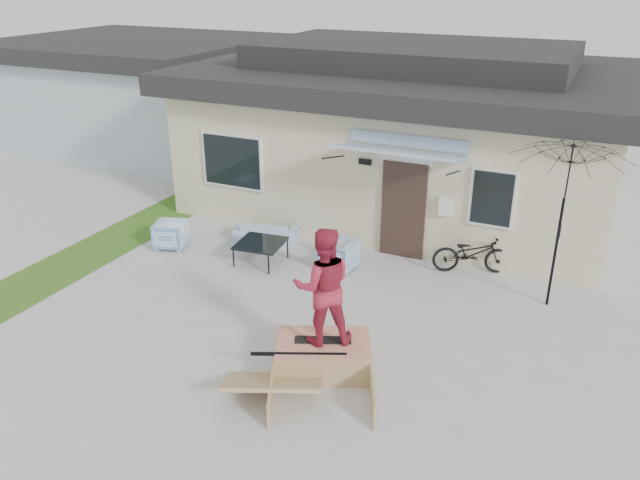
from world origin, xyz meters
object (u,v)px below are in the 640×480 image
at_px(loveseat, 266,228).
at_px(bicycle, 473,249).
at_px(skateboard, 323,339).
at_px(skater, 323,284).
at_px(coffee_table, 261,252).
at_px(armchair_right, 338,253).
at_px(patio_umbrella, 561,217).
at_px(skate_ramp, 323,356).
at_px(armchair_left, 171,233).

relative_size(loveseat, bicycle, 0.89).
xyz_separation_m(skateboard, skater, (0.00, 0.00, 0.96)).
bearing_deg(coffee_table, skater, -46.13).
bearing_deg(armchair_right, patio_umbrella, 97.65).
height_order(coffee_table, patio_umbrella, patio_umbrella).
relative_size(loveseat, coffee_table, 1.53).
bearing_deg(skate_ramp, armchair_left, 126.97).
distance_m(bicycle, patio_umbrella, 2.16).
distance_m(armchair_right, skate_ramp, 3.56).
bearing_deg(armchair_right, skateboard, 23.64).
xyz_separation_m(skate_ramp, skater, (-0.02, 0.04, 1.23)).
height_order(armchair_left, skateboard, armchair_left).
bearing_deg(skater, coffee_table, -76.91).
distance_m(armchair_right, skateboard, 3.51).
height_order(armchair_right, skater, skater).
xyz_separation_m(armchair_left, patio_umbrella, (7.93, 0.85, 1.41)).
relative_size(patio_umbrella, skater, 1.22).
relative_size(patio_umbrella, skateboard, 2.60).
relative_size(loveseat, skater, 0.77).
height_order(armchair_right, skateboard, armchair_right).
relative_size(armchair_left, patio_umbrella, 0.30).
distance_m(skate_ramp, skater, 1.23).
xyz_separation_m(coffee_table, skate_ramp, (2.80, -2.94, 0.01)).
height_order(patio_umbrella, skate_ramp, patio_umbrella).
xyz_separation_m(armchair_right, bicycle, (2.54, 1.02, 0.17)).
bearing_deg(armchair_right, skater, 23.64).
xyz_separation_m(loveseat, patio_umbrella, (6.24, -0.43, 1.47)).
xyz_separation_m(loveseat, coffee_table, (0.50, -1.10, -0.05)).
height_order(loveseat, armchair_left, armchair_left).
relative_size(armchair_left, skate_ramp, 0.35).
relative_size(bicycle, skate_ramp, 0.84).
bearing_deg(skateboard, coffee_table, 110.49).
bearing_deg(skater, skateboard, 180.00).
height_order(bicycle, skater, skater).
bearing_deg(skater, loveseat, -81.40).
distance_m(loveseat, armchair_right, 2.21).
bearing_deg(skateboard, skater, 0.00).
height_order(loveseat, patio_umbrella, patio_umbrella).
relative_size(armchair_right, bicycle, 0.43).
distance_m(skate_ramp, skateboard, 0.27).
height_order(loveseat, bicycle, bicycle).
bearing_deg(bicycle, skateboard, 140.88).
bearing_deg(skateboard, patio_umbrella, 27.03).
xyz_separation_m(armchair_left, armchair_right, (3.80, 0.58, 0.01)).
height_order(armchair_right, patio_umbrella, patio_umbrella).
relative_size(loveseat, armchair_left, 2.14).
bearing_deg(skate_ramp, coffee_table, 109.56).
distance_m(armchair_right, skater, 3.68).
distance_m(patio_umbrella, skateboard, 4.80).
relative_size(armchair_right, skateboard, 0.80).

